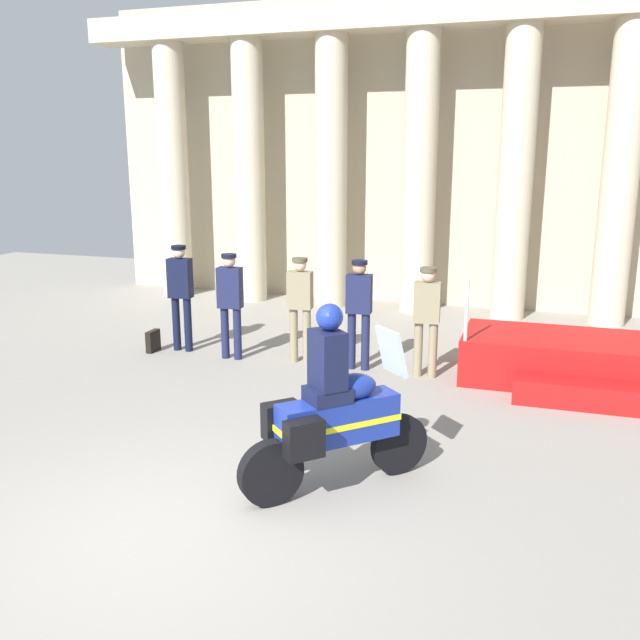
{
  "coord_description": "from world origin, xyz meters",
  "views": [
    {
      "loc": [
        2.99,
        -4.79,
        3.28
      ],
      "look_at": [
        0.36,
        3.22,
        1.23
      ],
      "focal_mm": 38.92,
      "sensor_mm": 36.0,
      "label": 1
    }
  ],
  "objects_px": {
    "officer_in_row_1": "(230,298)",
    "officer_in_row_2": "(300,301)",
    "officer_in_row_4": "(427,313)",
    "reviewing_stand": "(587,364)",
    "officer_in_row_0": "(180,289)",
    "briefcase_on_ground": "(153,341)",
    "officer_in_row_3": "(359,306)",
    "motorcycle_with_rider": "(332,414)"
  },
  "relations": [
    {
      "from": "officer_in_row_1",
      "to": "officer_in_row_2",
      "type": "bearing_deg",
      "value": -177.2
    },
    {
      "from": "officer_in_row_4",
      "to": "reviewing_stand",
      "type": "bearing_deg",
      "value": -177.12
    },
    {
      "from": "officer_in_row_0",
      "to": "officer_in_row_1",
      "type": "distance_m",
      "value": 1.0
    },
    {
      "from": "reviewing_stand",
      "to": "briefcase_on_ground",
      "type": "bearing_deg",
      "value": -176.57
    },
    {
      "from": "officer_in_row_3",
      "to": "officer_in_row_4",
      "type": "distance_m",
      "value": 1.04
    },
    {
      "from": "officer_in_row_1",
      "to": "officer_in_row_4",
      "type": "xyz_separation_m",
      "value": [
        3.15,
        0.06,
        -0.04
      ]
    },
    {
      "from": "reviewing_stand",
      "to": "officer_in_row_0",
      "type": "height_order",
      "value": "officer_in_row_0"
    },
    {
      "from": "briefcase_on_ground",
      "to": "officer_in_row_3",
      "type": "bearing_deg",
      "value": 2.17
    },
    {
      "from": "briefcase_on_ground",
      "to": "officer_in_row_2",
      "type": "bearing_deg",
      "value": 4.31
    },
    {
      "from": "reviewing_stand",
      "to": "briefcase_on_ground",
      "type": "xyz_separation_m",
      "value": [
        -6.85,
        -0.41,
        -0.14
      ]
    },
    {
      "from": "officer_in_row_0",
      "to": "officer_in_row_4",
      "type": "xyz_separation_m",
      "value": [
        4.13,
        -0.12,
        -0.08
      ]
    },
    {
      "from": "officer_in_row_1",
      "to": "officer_in_row_2",
      "type": "xyz_separation_m",
      "value": [
        1.13,
        0.16,
        -0.02
      ]
    },
    {
      "from": "officer_in_row_1",
      "to": "officer_in_row_0",
      "type": "bearing_deg",
      "value": -15.06
    },
    {
      "from": "officer_in_row_4",
      "to": "motorcycle_with_rider",
      "type": "xyz_separation_m",
      "value": [
        -0.26,
        -3.85,
        -0.18
      ]
    },
    {
      "from": "officer_in_row_1",
      "to": "motorcycle_with_rider",
      "type": "distance_m",
      "value": 4.77
    },
    {
      "from": "officer_in_row_0",
      "to": "officer_in_row_3",
      "type": "height_order",
      "value": "officer_in_row_0"
    },
    {
      "from": "reviewing_stand",
      "to": "officer_in_row_4",
      "type": "height_order",
      "value": "officer_in_row_4"
    },
    {
      "from": "officer_in_row_3",
      "to": "briefcase_on_ground",
      "type": "relative_size",
      "value": 4.72
    },
    {
      "from": "officer_in_row_1",
      "to": "motorcycle_with_rider",
      "type": "height_order",
      "value": "motorcycle_with_rider"
    },
    {
      "from": "officer_in_row_3",
      "to": "officer_in_row_0",
      "type": "bearing_deg",
      "value": -6.51
    },
    {
      "from": "officer_in_row_4",
      "to": "officer_in_row_0",
      "type": "bearing_deg",
      "value": -6.74
    },
    {
      "from": "officer_in_row_0",
      "to": "officer_in_row_4",
      "type": "bearing_deg",
      "value": 173.26
    },
    {
      "from": "reviewing_stand",
      "to": "briefcase_on_ground",
      "type": "distance_m",
      "value": 6.87
    },
    {
      "from": "reviewing_stand",
      "to": "officer_in_row_2",
      "type": "relative_size",
      "value": 2.08
    },
    {
      "from": "motorcycle_with_rider",
      "to": "briefcase_on_ground",
      "type": "bearing_deg",
      "value": 93.51
    },
    {
      "from": "officer_in_row_3",
      "to": "motorcycle_with_rider",
      "type": "xyz_separation_m",
      "value": [
        0.78,
        -3.89,
        -0.21
      ]
    },
    {
      "from": "motorcycle_with_rider",
      "to": "briefcase_on_ground",
      "type": "relative_size",
      "value": 5.28
    },
    {
      "from": "officer_in_row_2",
      "to": "motorcycle_with_rider",
      "type": "bearing_deg",
      "value": 108.8
    },
    {
      "from": "officer_in_row_3",
      "to": "briefcase_on_ground",
      "type": "bearing_deg",
      "value": -2.94
    },
    {
      "from": "officer_in_row_1",
      "to": "officer_in_row_4",
      "type": "distance_m",
      "value": 3.15
    },
    {
      "from": "reviewing_stand",
      "to": "motorcycle_with_rider",
      "type": "distance_m",
      "value": 4.9
    },
    {
      "from": "officer_in_row_4",
      "to": "briefcase_on_ground",
      "type": "xyz_separation_m",
      "value": [
        -4.58,
        -0.09,
        -0.79
      ]
    },
    {
      "from": "officer_in_row_4",
      "to": "officer_in_row_3",
      "type": "bearing_deg",
      "value": -7.43
    },
    {
      "from": "officer_in_row_1",
      "to": "officer_in_row_3",
      "type": "distance_m",
      "value": 2.11
    },
    {
      "from": "officer_in_row_2",
      "to": "officer_in_row_4",
      "type": "distance_m",
      "value": 2.02
    },
    {
      "from": "reviewing_stand",
      "to": "officer_in_row_4",
      "type": "relative_size",
      "value": 2.12
    },
    {
      "from": "officer_in_row_0",
      "to": "officer_in_row_3",
      "type": "distance_m",
      "value": 3.09
    },
    {
      "from": "officer_in_row_2",
      "to": "briefcase_on_ground",
      "type": "relative_size",
      "value": 4.68
    },
    {
      "from": "reviewing_stand",
      "to": "officer_in_row_1",
      "type": "height_order",
      "value": "officer_in_row_1"
    },
    {
      "from": "officer_in_row_1",
      "to": "motorcycle_with_rider",
      "type": "relative_size",
      "value": 0.9
    },
    {
      "from": "officer_in_row_1",
      "to": "reviewing_stand",
      "type": "bearing_deg",
      "value": 178.84
    },
    {
      "from": "officer_in_row_0",
      "to": "briefcase_on_ground",
      "type": "bearing_deg",
      "value": 19.89
    }
  ]
}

